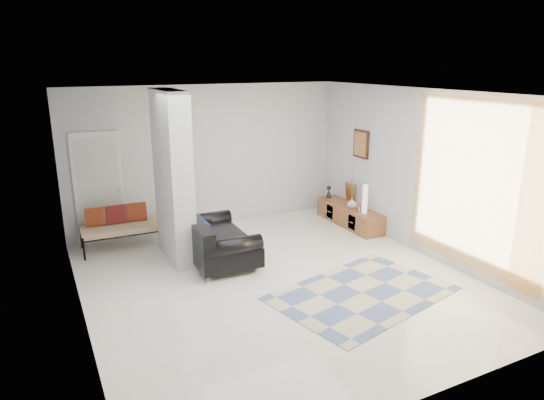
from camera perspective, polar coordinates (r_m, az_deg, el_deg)
name	(u,v)px	position (r m, az deg, el deg)	size (l,w,h in m)	color
floor	(278,281)	(7.46, 0.71, -9.55)	(6.00, 6.00, 0.00)	white
ceiling	(279,93)	(6.74, 0.79, 12.46)	(6.00, 6.00, 0.00)	white
wall_back	(208,157)	(9.66, -7.51, 5.04)	(6.00, 6.00, 0.00)	silver
wall_front	(431,270)	(4.66, 18.16, -7.80)	(6.00, 6.00, 0.00)	silver
wall_left	(74,220)	(6.25, -22.27, -2.15)	(6.00, 6.00, 0.00)	silver
wall_right	(423,173)	(8.55, 17.35, 3.01)	(6.00, 6.00, 0.00)	silver
partition_column	(173,177)	(8.04, -11.58, 2.61)	(0.35, 1.20, 2.80)	silver
hallway_door	(99,188)	(9.25, -19.70, 1.32)	(0.85, 0.06, 2.04)	white
curtain	(475,186)	(7.72, 22.80, 1.51)	(2.55, 2.55, 0.00)	gold
wall_art	(361,144)	(9.75, 10.44, 6.51)	(0.04, 0.45, 0.55)	#391A0F
media_console	(349,215)	(9.98, 9.10, -1.77)	(0.45, 1.75, 0.80)	brown
loveseat	(214,241)	(8.12, -6.86, -4.77)	(1.03, 1.71, 0.76)	silver
daybed	(124,225)	(9.00, -16.99, -2.79)	(1.56, 0.70, 0.77)	black
area_rug	(362,293)	(7.21, 10.56, -10.72)	(2.52, 1.68, 0.01)	beige
cylinder_lamp	(365,199)	(9.45, 10.88, 0.12)	(0.10, 0.10, 0.55)	white
bronze_figurine	(329,192)	(10.41, 6.70, 0.95)	(0.13, 0.13, 0.26)	black
vase	(352,203)	(9.76, 9.37, -0.35)	(0.20, 0.20, 0.21)	silver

